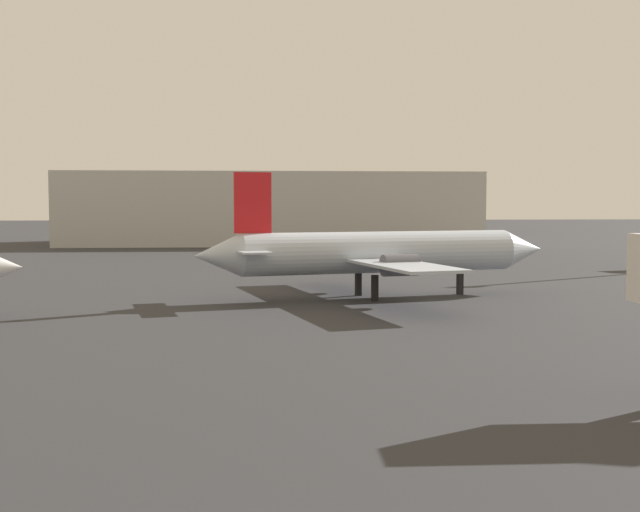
# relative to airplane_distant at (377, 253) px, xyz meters

# --- Properties ---
(airplane_distant) EXTENTS (27.40, 24.67, 9.11)m
(airplane_distant) POSITION_rel_airplane_distant_xyz_m (0.00, 0.00, 0.00)
(airplane_distant) COLOR #B2BCCC
(airplane_distant) RESTS_ON ground_plane
(terminal_building) EXTENTS (68.02, 25.88, 11.87)m
(terminal_building) POSITION_rel_airplane_distant_xyz_m (-5.94, 79.68, 2.60)
(terminal_building) COLOR #B7B7B2
(terminal_building) RESTS_ON ground_plane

